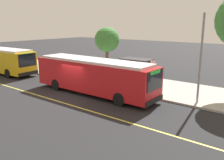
# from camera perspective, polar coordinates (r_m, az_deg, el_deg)

# --- Properties ---
(ground_plane) EXTENTS (120.00, 120.00, 0.00)m
(ground_plane) POSITION_cam_1_polar(r_m,az_deg,el_deg) (20.75, -8.54, -3.27)
(ground_plane) COLOR #232326
(sidewalk_curb) EXTENTS (44.00, 6.40, 0.15)m
(sidewalk_curb) POSITION_cam_1_polar(r_m,az_deg,el_deg) (25.07, 1.45, -0.06)
(sidewalk_curb) COLOR #A8A399
(sidewalk_curb) RESTS_ON ground_plane
(lane_stripe_center) EXTENTS (36.00, 0.14, 0.01)m
(lane_stripe_center) POSITION_cam_1_polar(r_m,az_deg,el_deg) (19.38, -13.28, -4.67)
(lane_stripe_center) COLOR #E0D64C
(lane_stripe_center) RESTS_ON ground_plane
(transit_bus_main) EXTENTS (11.50, 2.67, 2.95)m
(transit_bus_main) POSITION_cam_1_polar(r_m,az_deg,el_deg) (20.25, -4.36, 1.15)
(transit_bus_main) COLOR red
(transit_bus_main) RESTS_ON ground_plane
(transit_bus_second) EXTENTS (10.39, 3.15, 2.95)m
(transit_bus_second) POSITION_cam_1_polar(r_m,az_deg,el_deg) (31.78, -24.65, 4.40)
(transit_bus_second) COLOR gold
(transit_bus_second) RESTS_ON ground_plane
(bus_shelter) EXTENTS (2.90, 1.60, 2.48)m
(bus_shelter) POSITION_cam_1_polar(r_m,az_deg,el_deg) (22.98, 5.52, 3.34)
(bus_shelter) COLOR #333338
(bus_shelter) RESTS_ON sidewalk_curb
(waiting_bench) EXTENTS (1.60, 0.48, 0.95)m
(waiting_bench) POSITION_cam_1_polar(r_m,az_deg,el_deg) (23.31, 5.64, 0.26)
(waiting_bench) COLOR brown
(waiting_bench) RESTS_ON sidewalk_curb
(route_sign_post) EXTENTS (0.44, 0.08, 2.80)m
(route_sign_post) POSITION_cam_1_polar(r_m,az_deg,el_deg) (19.81, 9.51, 1.73)
(route_sign_post) COLOR #333338
(route_sign_post) RESTS_ON sidewalk_curb
(pedestrian_commuter) EXTENTS (0.24, 0.40, 1.69)m
(pedestrian_commuter) POSITION_cam_1_polar(r_m,az_deg,el_deg) (22.48, 5.07, 1.05)
(pedestrian_commuter) COLOR #282D47
(pedestrian_commuter) RESTS_ON sidewalk_curb
(street_tree_upstreet) EXTENTS (2.83, 2.83, 5.25)m
(street_tree_upstreet) POSITION_cam_1_polar(r_m,az_deg,el_deg) (28.10, -1.20, 9.39)
(street_tree_upstreet) COLOR brown
(street_tree_upstreet) RESTS_ON sidewalk_curb
(utility_pole) EXTENTS (0.16, 0.16, 6.40)m
(utility_pole) POSITION_cam_1_polar(r_m,az_deg,el_deg) (18.32, 20.11, 4.59)
(utility_pole) COLOR gray
(utility_pole) RESTS_ON sidewalk_curb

